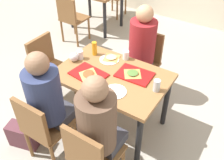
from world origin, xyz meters
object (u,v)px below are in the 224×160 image
at_px(foil_bundle, 74,57).
at_px(background_chair_near, 71,17).
at_px(paper_plate_center, 109,59).
at_px(chair_left_end, 48,65).
at_px(person_in_red, 48,99).
at_px(soda_can, 157,85).
at_px(handbag, 23,135).
at_px(chair_near_left, 42,126).
at_px(pizza_slice_c, 111,58).
at_px(main_table, 112,82).
at_px(pizza_slice_a, 88,74).
at_px(plastic_cup_b, 95,89).
at_px(tray_red_near, 89,74).
at_px(condiment_bottle, 95,48).
at_px(person_far_side, 141,47).
at_px(tray_red_far, 135,75).
at_px(chair_near_right, 91,155).
at_px(pizza_slice_b, 133,73).
at_px(chair_far_side, 144,59).
at_px(plastic_cup_a, 126,55).
at_px(person_in_brown_jacket, 100,125).
at_px(paper_plate_near_edge, 115,92).
at_px(plastic_cup_c, 80,55).

distance_m(foil_bundle, background_chair_near, 1.73).
bearing_deg(paper_plate_center, chair_left_end, -164.91).
height_order(person_in_red, soda_can, person_in_red).
relative_size(foil_bundle, handbag, 0.31).
height_order(chair_near_left, pizza_slice_c, chair_near_left).
xyz_separation_m(main_table, pizza_slice_a, (-0.19, -0.15, 0.12)).
bearing_deg(plastic_cup_b, tray_red_near, 140.06).
bearing_deg(condiment_bottle, handbag, -104.79).
distance_m(chair_left_end, pizza_slice_c, 0.87).
xyz_separation_m(person_far_side, tray_red_far, (0.20, -0.51, 0.00)).
relative_size(chair_near_left, foil_bundle, 8.41).
relative_size(chair_near_left, plastic_cup_b, 8.41).
height_order(tray_red_far, handbag, tray_red_far).
relative_size(pizza_slice_c, handbag, 0.72).
bearing_deg(plastic_cup_b, handbag, -145.53).
xyz_separation_m(chair_near_right, tray_red_near, (-0.49, 0.64, 0.25)).
height_order(chair_near_left, person_in_red, person_in_red).
height_order(chair_left_end, person_far_side, person_far_side).
height_order(pizza_slice_a, pizza_slice_b, same).
bearing_deg(chair_far_side, chair_near_right, -79.41).
distance_m(pizza_slice_c, handbag, 1.28).
height_order(plastic_cup_a, condiment_bottle, condiment_bottle).
height_order(pizza_slice_a, background_chair_near, background_chair_near).
xyz_separation_m(pizza_slice_c, soda_can, (0.65, -0.22, 0.04)).
height_order(person_in_brown_jacket, person_far_side, same).
bearing_deg(person_in_red, pizza_slice_b, 57.39).
height_order(person_far_side, paper_plate_near_edge, person_far_side).
relative_size(chair_left_end, condiment_bottle, 5.25).
relative_size(main_table, tray_red_near, 3.20).
bearing_deg(plastic_cup_c, pizza_slice_a, -37.87).
distance_m(chair_near_right, pizza_slice_c, 1.14).
bearing_deg(tray_red_near, condiment_bottle, 116.45).
relative_size(chair_near_right, pizza_slice_a, 3.86).
bearing_deg(pizza_slice_b, foil_bundle, -169.46).
height_order(chair_near_right, paper_plate_center, chair_near_right).
xyz_separation_m(main_table, chair_left_end, (-0.96, 0.00, -0.14)).
bearing_deg(plastic_cup_b, person_far_side, 91.72).
bearing_deg(pizza_slice_a, plastic_cup_a, 71.07).
bearing_deg(condiment_bottle, chair_near_left, -84.97).
bearing_deg(plastic_cup_c, tray_red_near, -36.66).
xyz_separation_m(chair_left_end, condiment_bottle, (0.59, 0.21, 0.32)).
bearing_deg(plastic_cup_c, main_table, -7.16).
relative_size(paper_plate_center, handbag, 0.69).
distance_m(person_far_side, pizza_slice_a, 0.80).
xyz_separation_m(person_far_side, tray_red_near, (-0.20, -0.77, 0.00)).
distance_m(pizza_slice_c, condiment_bottle, 0.22).
xyz_separation_m(pizza_slice_a, foil_bundle, (-0.30, 0.13, 0.03)).
height_order(paper_plate_near_edge, plastic_cup_a, plastic_cup_a).
distance_m(chair_near_right, paper_plate_near_edge, 0.62).
bearing_deg(tray_red_near, person_in_red, -99.90).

